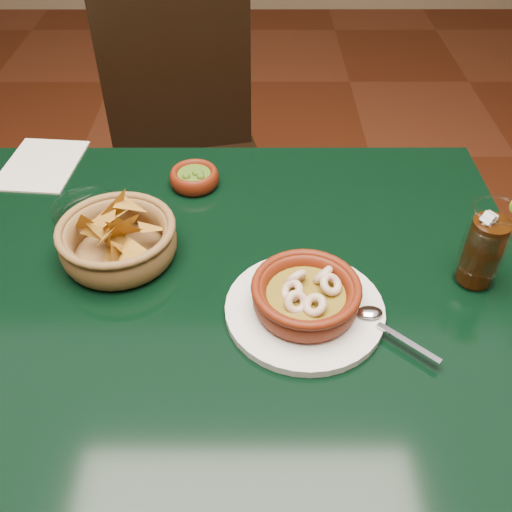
{
  "coord_description": "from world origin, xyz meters",
  "views": [
    {
      "loc": [
        0.14,
        -0.68,
        1.41
      ],
      "look_at": [
        0.14,
        -0.02,
        0.81
      ],
      "focal_mm": 40.0,
      "sensor_mm": 36.0,
      "label": 1
    }
  ],
  "objects_px": {
    "shrimp_plate": "(306,299)",
    "chip_basket": "(118,240)",
    "dining_chair": "(188,160)",
    "dining_table": "(177,315)",
    "cola_drink": "(484,247)"
  },
  "relations": [
    {
      "from": "dining_table",
      "to": "dining_chair",
      "type": "height_order",
      "value": "dining_chair"
    },
    {
      "from": "chip_basket",
      "to": "dining_chair",
      "type": "bearing_deg",
      "value": 86.6
    },
    {
      "from": "dining_table",
      "to": "cola_drink",
      "type": "xyz_separation_m",
      "value": [
        0.5,
        -0.01,
        0.17
      ]
    },
    {
      "from": "dining_chair",
      "to": "dining_table",
      "type": "bearing_deg",
      "value": -85.78
    },
    {
      "from": "shrimp_plate",
      "to": "cola_drink",
      "type": "height_order",
      "value": "cola_drink"
    },
    {
      "from": "cola_drink",
      "to": "chip_basket",
      "type": "bearing_deg",
      "value": 174.2
    },
    {
      "from": "dining_table",
      "to": "cola_drink",
      "type": "distance_m",
      "value": 0.53
    },
    {
      "from": "shrimp_plate",
      "to": "chip_basket",
      "type": "xyz_separation_m",
      "value": [
        -0.31,
        0.13,
        0.01
      ]
    },
    {
      "from": "dining_chair",
      "to": "shrimp_plate",
      "type": "bearing_deg",
      "value": -71.37
    },
    {
      "from": "dining_chair",
      "to": "shrimp_plate",
      "type": "relative_size",
      "value": 3.08
    },
    {
      "from": "dining_table",
      "to": "chip_basket",
      "type": "distance_m",
      "value": 0.17
    },
    {
      "from": "cola_drink",
      "to": "dining_table",
      "type": "bearing_deg",
      "value": 178.57
    },
    {
      "from": "dining_chair",
      "to": "shrimp_plate",
      "type": "distance_m",
      "value": 0.88
    },
    {
      "from": "dining_table",
      "to": "dining_chair",
      "type": "xyz_separation_m",
      "value": [
        -0.05,
        0.71,
        -0.13
      ]
    },
    {
      "from": "dining_chair",
      "to": "chip_basket",
      "type": "distance_m",
      "value": 0.71
    }
  ]
}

